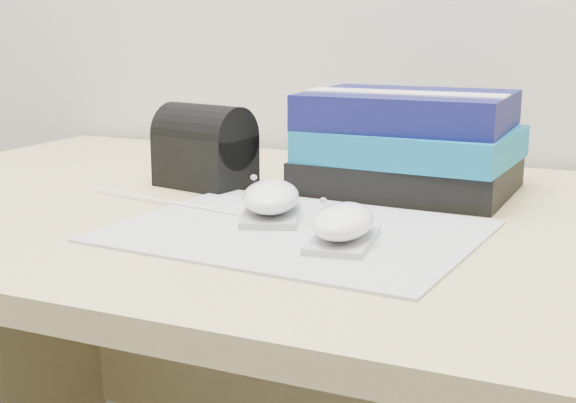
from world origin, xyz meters
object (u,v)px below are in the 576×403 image
at_px(desk, 423,383).
at_px(mouse_rear, 271,200).
at_px(mouse_front, 343,224).
at_px(pouch, 205,147).
at_px(book_stack, 409,143).

xyz_separation_m(desk, mouse_rear, (-0.15, -0.14, 0.26)).
height_order(mouse_front, pouch, pouch).
bearing_deg(mouse_rear, desk, 41.98).
xyz_separation_m(mouse_rear, book_stack, (0.10, 0.23, 0.04)).
distance_m(desk, mouse_front, 0.33).
xyz_separation_m(desk, book_stack, (-0.05, 0.09, 0.30)).
relative_size(mouse_front, book_stack, 0.42).
xyz_separation_m(desk, mouse_front, (-0.04, -0.21, 0.26)).
height_order(mouse_rear, pouch, pouch).
distance_m(mouse_rear, pouch, 0.22).
bearing_deg(pouch, desk, -0.32).
bearing_deg(book_stack, pouch, -161.51).
relative_size(mouse_front, pouch, 0.84).
distance_m(mouse_front, pouch, 0.35).
xyz_separation_m(desk, pouch, (-0.32, 0.00, 0.29)).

